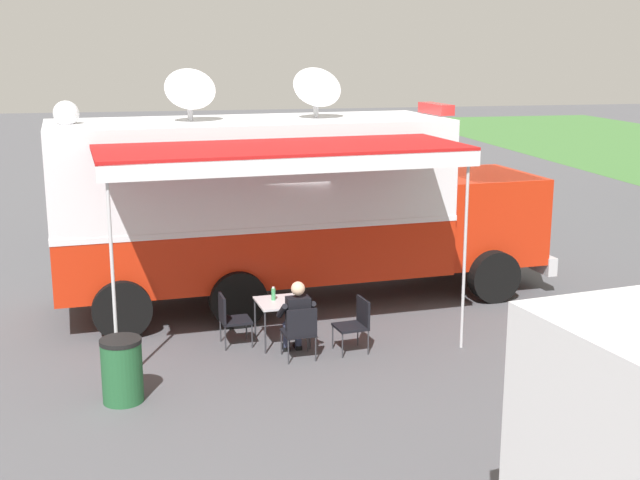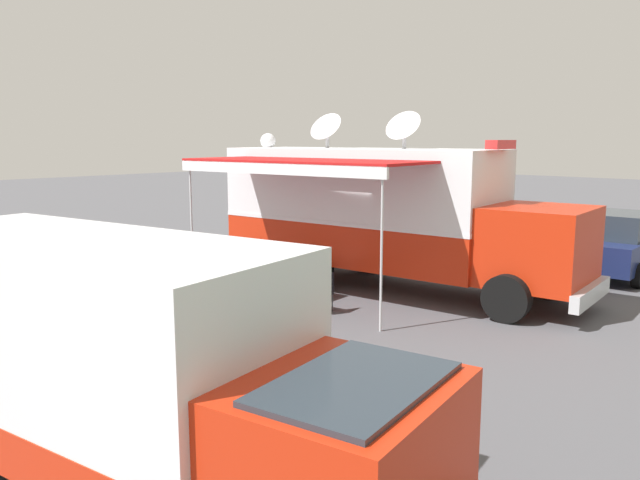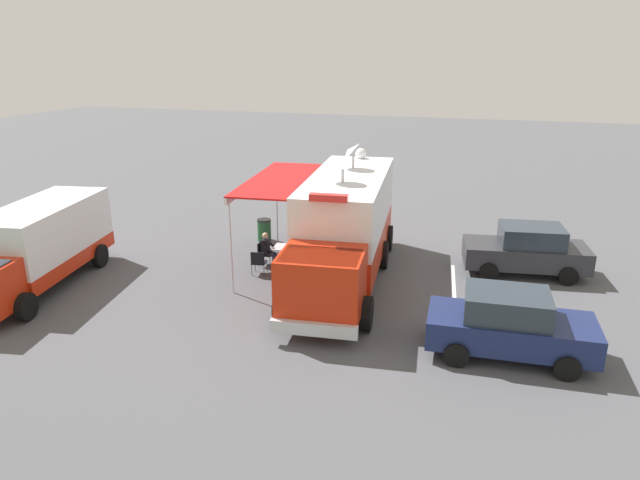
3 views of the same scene
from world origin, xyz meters
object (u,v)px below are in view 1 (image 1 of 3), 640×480
at_px(water_bottle, 273,294).
at_px(trash_bin, 122,370).
at_px(car_behind_truck, 403,199).
at_px(car_far_corner, 163,204).
at_px(folding_chair_beside_table, 230,316).
at_px(folding_table, 282,305).
at_px(seated_responder, 297,317).
at_px(command_truck, 291,201).
at_px(folding_chair_spare_by_truck, 356,321).
at_px(folding_chair_at_table, 300,329).

xyz_separation_m(water_bottle, trash_bin, (1.93, -2.40, -0.38)).
bearing_deg(car_behind_truck, car_far_corner, -96.16).
relative_size(water_bottle, folding_chair_beside_table, 0.26).
height_order(folding_table, seated_responder, seated_responder).
xyz_separation_m(trash_bin, car_far_corner, (-10.27, 0.82, 0.42)).
distance_m(command_truck, folding_chair_spare_by_truck, 3.31).
xyz_separation_m(folding_chair_beside_table, car_far_corner, (-8.36, -0.86, 0.37)).
distance_m(folding_table, folding_chair_spare_by_truck, 1.27).
height_order(folding_chair_beside_table, car_behind_truck, car_behind_truck).
bearing_deg(folding_chair_spare_by_truck, folding_table, -117.86).
bearing_deg(seated_responder, command_truck, 171.76).
bearing_deg(trash_bin, folding_table, 125.89).
distance_m(folding_chair_at_table, seated_responder, 0.23).
distance_m(folding_chair_at_table, car_far_corner, 9.43).
distance_m(folding_chair_at_table, car_behind_truck, 9.62).
distance_m(folding_chair_beside_table, trash_bin, 2.54).
xyz_separation_m(trash_bin, car_behind_truck, (-9.60, 7.03, 0.42)).
height_order(command_truck, water_bottle, command_truck).
xyz_separation_m(water_bottle, car_behind_truck, (-7.67, 4.62, 0.05)).
height_order(command_truck, folding_chair_beside_table, command_truck).
relative_size(trash_bin, car_far_corner, 0.21).
xyz_separation_m(water_bottle, folding_chair_at_table, (0.90, 0.28, -0.32)).
distance_m(car_behind_truck, car_far_corner, 6.25).
relative_size(command_truck, seated_responder, 7.74).
distance_m(folding_chair_at_table, trash_bin, 2.87).
xyz_separation_m(folding_chair_spare_by_truck, car_far_corner, (-9.03, -2.82, 0.37)).
relative_size(folding_chair_beside_table, folding_chair_spare_by_truck, 1.00).
relative_size(folding_chair_at_table, trash_bin, 0.96).
xyz_separation_m(command_truck, folding_chair_spare_by_truck, (2.93, 0.55, -1.43)).
xyz_separation_m(folding_table, folding_chair_beside_table, (-0.08, -0.85, -0.16)).
bearing_deg(folding_chair_at_table, trash_bin, -69.00).
bearing_deg(command_truck, folding_table, -13.55).
height_order(trash_bin, car_behind_truck, car_behind_truck).
height_order(command_truck, car_behind_truck, command_truck).
xyz_separation_m(folding_chair_at_table, car_far_corner, (-9.24, -1.86, 0.37)).
height_order(folding_table, car_behind_truck, car_behind_truck).
xyz_separation_m(folding_chair_beside_table, trash_bin, (1.91, -1.68, -0.06)).
bearing_deg(seated_responder, car_behind_truck, 152.48).
relative_size(command_truck, car_behind_truck, 2.27).
bearing_deg(car_far_corner, folding_chair_beside_table, 5.86).
xyz_separation_m(command_truck, folding_table, (2.35, -0.57, -1.27)).
bearing_deg(water_bottle, command_truck, 163.02).
height_order(water_bottle, folding_chair_spare_by_truck, water_bottle).
relative_size(command_truck, folding_chair_beside_table, 11.12).
height_order(folding_chair_beside_table, folding_chair_spare_by_truck, same).
xyz_separation_m(folding_chair_beside_table, car_behind_truck, (-7.68, 5.35, 0.37)).
bearing_deg(trash_bin, command_truck, 143.47).
relative_size(water_bottle, trash_bin, 0.25).
height_order(folding_table, trash_bin, trash_bin).
height_order(command_truck, seated_responder, command_truck).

